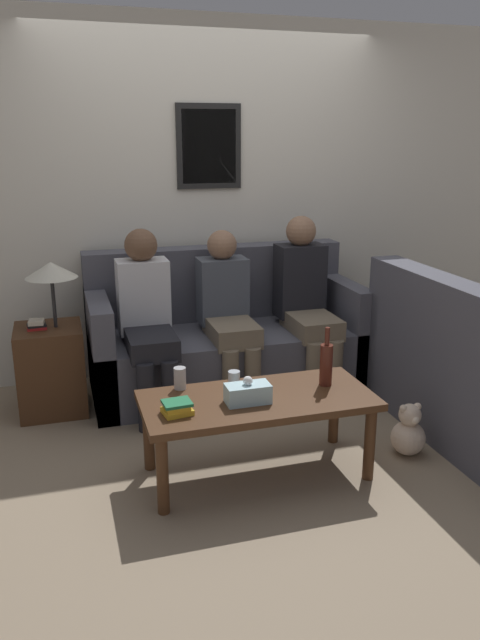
{
  "coord_description": "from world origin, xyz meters",
  "views": [
    {
      "loc": [
        -1.13,
        -3.65,
        1.78
      ],
      "look_at": [
        -0.08,
        -0.16,
        0.7
      ],
      "focal_mm": 35.0,
      "sensor_mm": 36.0,
      "label": 1
    }
  ],
  "objects_px": {
    "drinking_glass": "(234,380)",
    "teddy_bear": "(408,432)",
    "couch_main": "(225,341)",
    "coffee_table": "(258,407)",
    "person_left": "(147,314)",
    "person_middle": "(227,308)",
    "wine_bottle": "(326,363)",
    "person_right": "(306,297)"
  },
  "relations": [
    {
      "from": "person_left",
      "to": "person_right",
      "type": "height_order",
      "value": "person_right"
    },
    {
      "from": "coffee_table",
      "to": "drinking_glass",
      "type": "xyz_separation_m",
      "value": [
        -0.09,
        0.15,
        0.11
      ]
    },
    {
      "from": "person_middle",
      "to": "teddy_bear",
      "type": "bearing_deg",
      "value": -56.86
    },
    {
      "from": "person_middle",
      "to": "coffee_table",
      "type": "bearing_deg",
      "value": -97.48
    },
    {
      "from": "coffee_table",
      "to": "person_right",
      "type": "relative_size",
      "value": 1.0
    },
    {
      "from": "person_right",
      "to": "wine_bottle",
      "type": "bearing_deg",
      "value": -106.64
    },
    {
      "from": "drinking_glass",
      "to": "coffee_table",
      "type": "bearing_deg",
      "value": -59.21
    },
    {
      "from": "coffee_table",
      "to": "teddy_bear",
      "type": "bearing_deg",
      "value": -2.68
    },
    {
      "from": "person_left",
      "to": "person_middle",
      "type": "xyz_separation_m",
      "value": [
        0.57,
        0.06,
        -0.02
      ]
    },
    {
      "from": "teddy_bear",
      "to": "coffee_table",
      "type": "bearing_deg",
      "value": 177.32
    },
    {
      "from": "drinking_glass",
      "to": "person_left",
      "type": "height_order",
      "value": "person_left"
    },
    {
      "from": "wine_bottle",
      "to": "person_right",
      "type": "bearing_deg",
      "value": 73.36
    },
    {
      "from": "person_right",
      "to": "drinking_glass",
      "type": "bearing_deg",
      "value": -130.11
    },
    {
      "from": "drinking_glass",
      "to": "person_left",
      "type": "bearing_deg",
      "value": 110.14
    },
    {
      "from": "coffee_table",
      "to": "teddy_bear",
      "type": "height_order",
      "value": "coffee_table"
    },
    {
      "from": "drinking_glass",
      "to": "person_middle",
      "type": "distance_m",
      "value": 1.01
    },
    {
      "from": "drinking_glass",
      "to": "teddy_bear",
      "type": "bearing_deg",
      "value": -10.83
    },
    {
      "from": "wine_bottle",
      "to": "teddy_bear",
      "type": "height_order",
      "value": "wine_bottle"
    },
    {
      "from": "coffee_table",
      "to": "teddy_bear",
      "type": "relative_size",
      "value": 3.93
    },
    {
      "from": "teddy_bear",
      "to": "person_left",
      "type": "bearing_deg",
      "value": 140.36
    },
    {
      "from": "coffee_table",
      "to": "person_left",
      "type": "relative_size",
      "value": 1.03
    },
    {
      "from": "person_left",
      "to": "teddy_bear",
      "type": "bearing_deg",
      "value": -39.64
    },
    {
      "from": "couch_main",
      "to": "person_left",
      "type": "distance_m",
      "value": 0.7
    },
    {
      "from": "wine_bottle",
      "to": "drinking_glass",
      "type": "bearing_deg",
      "value": 169.19
    },
    {
      "from": "coffee_table",
      "to": "person_right",
      "type": "height_order",
      "value": "person_right"
    },
    {
      "from": "person_middle",
      "to": "person_right",
      "type": "height_order",
      "value": "person_right"
    },
    {
      "from": "person_right",
      "to": "teddy_bear",
      "type": "relative_size",
      "value": 3.93
    },
    {
      "from": "person_left",
      "to": "person_middle",
      "type": "relative_size",
      "value": 1.04
    },
    {
      "from": "drinking_glass",
      "to": "teddy_bear",
      "type": "height_order",
      "value": "drinking_glass"
    },
    {
      "from": "wine_bottle",
      "to": "teddy_bear",
      "type": "relative_size",
      "value": 1.06
    },
    {
      "from": "coffee_table",
      "to": "person_left",
      "type": "distance_m",
      "value": 1.17
    },
    {
      "from": "couch_main",
      "to": "person_left",
      "type": "height_order",
      "value": "person_left"
    },
    {
      "from": "couch_main",
      "to": "person_middle",
      "type": "relative_size",
      "value": 1.67
    },
    {
      "from": "wine_bottle",
      "to": "person_middle",
      "type": "relative_size",
      "value": 0.29
    },
    {
      "from": "coffee_table",
      "to": "person_right",
      "type": "xyz_separation_m",
      "value": [
        0.73,
        1.12,
        0.27
      ]
    },
    {
      "from": "coffee_table",
      "to": "person_middle",
      "type": "xyz_separation_m",
      "value": [
        0.15,
        1.12,
        0.24
      ]
    },
    {
      "from": "couch_main",
      "to": "teddy_bear",
      "type": "xyz_separation_m",
      "value": [
        0.74,
        -1.32,
        -0.2
      ]
    },
    {
      "from": "couch_main",
      "to": "person_left",
      "type": "relative_size",
      "value": 1.61
    },
    {
      "from": "person_left",
      "to": "person_right",
      "type": "bearing_deg",
      "value": 3.11
    },
    {
      "from": "person_left",
      "to": "teddy_bear",
      "type": "xyz_separation_m",
      "value": [
        1.33,
        -1.1,
        -0.52
      ]
    },
    {
      "from": "couch_main",
      "to": "coffee_table",
      "type": "bearing_deg",
      "value": -97.55
    },
    {
      "from": "wine_bottle",
      "to": "person_right",
      "type": "relative_size",
      "value": 0.27
    }
  ]
}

